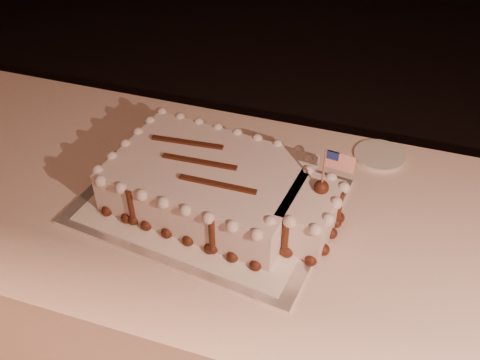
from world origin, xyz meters
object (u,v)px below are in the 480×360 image
(cake_board, at_px, (210,201))
(side_plate, at_px, (379,156))
(sheet_cake, at_px, (220,186))
(banquet_table, at_px, (286,315))

(cake_board, bearing_deg, side_plate, 47.02)
(sheet_cake, relative_size, side_plate, 4.26)
(banquet_table, xyz_separation_m, side_plate, (0.16, 0.32, 0.38))
(banquet_table, bearing_deg, sheet_cake, -179.81)
(banquet_table, xyz_separation_m, sheet_cake, (-0.19, -0.00, 0.44))
(sheet_cake, bearing_deg, side_plate, 42.40)
(cake_board, xyz_separation_m, sheet_cake, (0.03, -0.00, 0.06))
(banquet_table, distance_m, side_plate, 0.52)
(cake_board, height_order, side_plate, side_plate)
(banquet_table, xyz_separation_m, cake_board, (-0.22, 0.00, 0.38))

